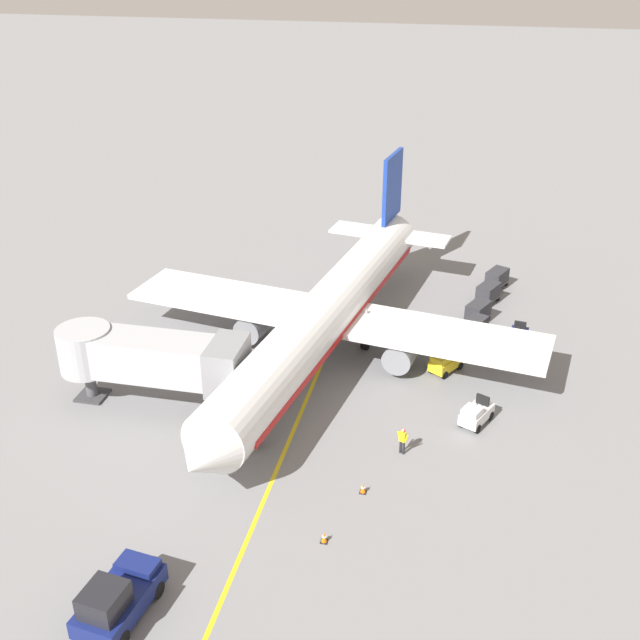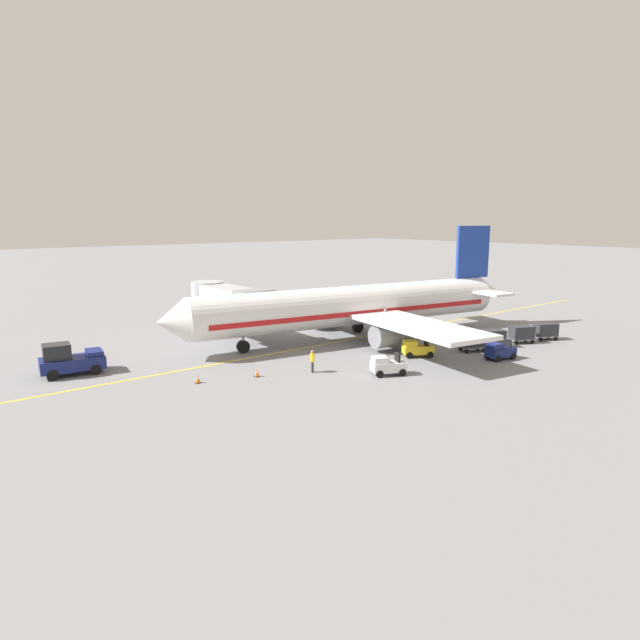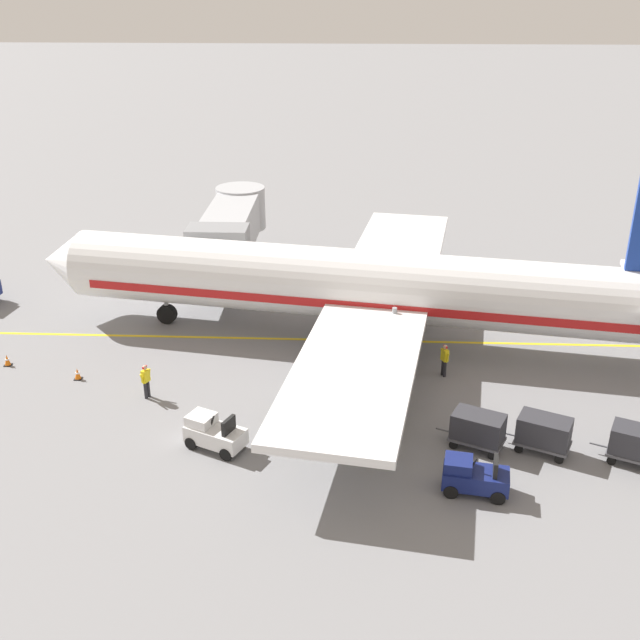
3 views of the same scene
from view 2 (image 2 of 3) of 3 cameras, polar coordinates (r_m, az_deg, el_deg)
The scene contains 16 objects.
ground_plane at distance 52.56m, azimuth 4.57°, elevation -1.83°, with size 400.00×400.00×0.00m, color slate.
gate_lead_in_line at distance 52.56m, azimuth 4.57°, elevation -1.82°, with size 0.24×80.00×0.01m, color gold.
parked_airliner at distance 51.24m, azimuth 3.85°, elevation 1.49°, with size 30.45×37.25×10.63m.
jet_bridge at distance 53.66m, azimuth -9.69°, elevation 2.06°, with size 11.96×3.50×4.98m.
pushback_tractor at distance 43.76m, azimuth -24.97°, elevation -3.87°, with size 2.79×4.66×2.40m.
baggage_tug_lead at distance 46.37m, azimuth 18.50°, elevation -3.13°, with size 1.64×2.66×1.62m.
baggage_tug_trailing at distance 39.95m, azimuth 7.15°, elevation -4.82°, with size 2.15×2.77×1.62m.
baggage_tug_spare at distance 45.55m, azimuth 10.24°, elevation -2.99°, with size 2.35×2.75×1.62m.
baggage_cart_front at distance 48.46m, azimuth 15.87°, elevation -2.12°, with size 2.10×2.92×1.58m.
baggage_cart_second_in_train at distance 50.54m, azimuth 17.80°, elevation -1.71°, with size 2.10×2.92×1.58m.
baggage_cart_third_in_train at distance 53.18m, azimuth 20.56°, elevation -1.29°, with size 2.10×2.92×1.58m.
baggage_cart_tail_end at distance 55.46m, azimuth 22.75°, elevation -0.97°, with size 2.10×2.92×1.58m.
ground_crew_wing_walker at distance 51.71m, azimuth 9.74°, elevation -1.08°, with size 0.68×0.41×1.69m.
ground_crew_loader at distance 40.28m, azimuth -0.80°, elevation -4.26°, with size 0.69×0.40×1.69m.
safety_cone_nose_left at distance 38.82m, azimuth -12.82°, elevation -6.12°, with size 0.36×0.36×0.59m.
safety_cone_nose_right at distance 39.61m, azimuth -6.70°, elevation -5.58°, with size 0.36×0.36×0.59m.
Camera 2 is at (-37.43, 35.13, 11.28)m, focal length 30.21 mm.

